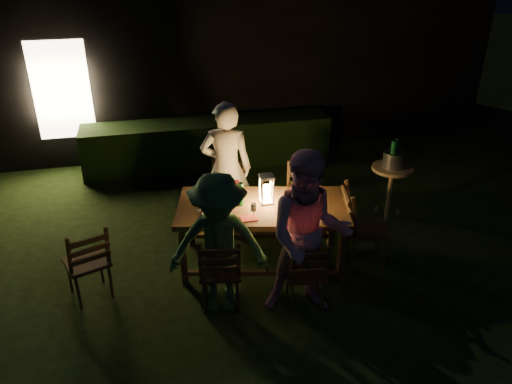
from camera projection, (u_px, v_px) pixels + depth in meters
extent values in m
plane|color=black|center=(302.00, 290.00, 5.65)|extent=(40.00, 40.00, 0.00)
cube|color=black|center=(213.00, 45.00, 10.31)|extent=(10.00, 4.00, 3.20)
cube|color=#FFE5B2|center=(62.00, 90.00, 8.12)|extent=(0.90, 0.06, 1.60)
cube|color=black|center=(208.00, 143.00, 8.62)|extent=(4.20, 0.70, 0.80)
cube|color=#4A2D18|center=(262.00, 207.00, 5.76)|extent=(2.11, 1.38, 0.06)
cube|color=#4A2D18|center=(183.00, 258.00, 5.59)|extent=(0.07, 0.07, 0.72)
cube|color=#4A2D18|center=(191.00, 222.00, 6.30)|extent=(0.07, 0.07, 0.72)
cube|color=#4A2D18|center=(342.00, 257.00, 5.60)|extent=(0.07, 0.07, 0.72)
cube|color=#4A2D18|center=(332.00, 221.00, 6.31)|extent=(0.07, 0.07, 0.72)
cube|color=#4A2D18|center=(220.00, 270.00, 5.24)|extent=(0.49, 0.48, 0.04)
cube|color=#4A2D18|center=(219.00, 259.00, 4.96)|extent=(0.45, 0.21, 0.50)
cube|color=#4A2D18|center=(306.00, 272.00, 5.26)|extent=(0.46, 0.44, 0.04)
cube|color=#4A2D18|center=(310.00, 261.00, 4.99)|extent=(0.42, 0.20, 0.47)
cube|color=#4A2D18|center=(227.00, 202.00, 6.57)|extent=(0.56, 0.54, 0.04)
cube|color=#4A2D18|center=(229.00, 176.00, 6.62)|extent=(0.47, 0.28, 0.52)
cube|color=#4A2D18|center=(303.00, 203.00, 6.59)|extent=(0.52, 0.51, 0.04)
cube|color=#4A2D18|center=(303.00, 178.00, 6.63)|extent=(0.45, 0.25, 0.50)
cube|color=#4A2D18|center=(367.00, 229.00, 5.90)|extent=(0.54, 0.56, 0.04)
cube|color=#4A2D18|center=(353.00, 207.00, 5.76)|extent=(0.26, 0.49, 0.55)
cube|color=#4A2D18|center=(87.00, 262.00, 5.37)|extent=(0.55, 0.53, 0.04)
cube|color=#4A2D18|center=(88.00, 249.00, 5.11)|extent=(0.45, 0.28, 0.50)
imported|color=beige|center=(226.00, 169.00, 6.44)|extent=(0.73, 0.56, 1.80)
imported|color=pink|center=(309.00, 236.00, 4.98)|extent=(1.00, 0.86, 1.80)
imported|color=#316232|center=(219.00, 246.00, 5.02)|extent=(1.12, 0.80, 1.58)
cube|color=white|center=(266.00, 202.00, 5.78)|extent=(0.15, 0.15, 0.03)
cube|color=white|center=(267.00, 177.00, 5.64)|extent=(0.16, 0.16, 0.03)
cylinder|color=#FF9E3F|center=(266.00, 193.00, 5.73)|extent=(0.09, 0.09, 0.18)
cylinder|color=white|center=(216.00, 196.00, 5.94)|extent=(0.25, 0.25, 0.01)
cylinder|color=white|center=(213.00, 214.00, 5.54)|extent=(0.25, 0.25, 0.01)
cylinder|color=white|center=(300.00, 196.00, 5.94)|extent=(0.25, 0.25, 0.01)
cylinder|color=white|center=(303.00, 214.00, 5.55)|extent=(0.25, 0.25, 0.01)
cylinder|color=#0F471E|center=(240.00, 194.00, 5.68)|extent=(0.07, 0.07, 0.28)
cube|color=red|center=(249.00, 218.00, 5.46)|extent=(0.18, 0.14, 0.01)
cube|color=red|center=(313.00, 217.00, 5.48)|extent=(0.18, 0.14, 0.01)
cube|color=black|center=(206.00, 218.00, 5.47)|extent=(0.14, 0.07, 0.01)
cylinder|color=#8B6445|center=(393.00, 168.00, 6.84)|extent=(0.56, 0.56, 0.04)
cylinder|color=#8B6445|center=(389.00, 192.00, 7.01)|extent=(0.07, 0.07, 0.74)
cylinder|color=#A5A8AD|center=(394.00, 159.00, 6.78)|extent=(0.30, 0.30, 0.22)
cylinder|color=#0F471E|center=(392.00, 158.00, 6.71)|extent=(0.07, 0.07, 0.32)
cylinder|color=#0F471E|center=(396.00, 155.00, 6.80)|extent=(0.07, 0.07, 0.32)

